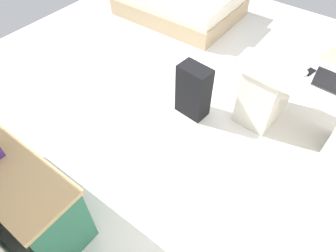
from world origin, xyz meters
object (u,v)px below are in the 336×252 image
Objects in this scene: bed at (181,1)px; cell_phone_by_mouse at (310,72)px; desk at (310,110)px; credenza at (1,175)px; suitcase_black at (193,91)px; computer_mouse at (305,73)px; laptop at (332,84)px.

bed is 2.87m from cell_phone_by_mouse.
cell_phone_by_mouse reaches higher than bed.
credenza is at bearing 52.02° from desk.
computer_mouse reaches higher than suitcase_black.
bed is at bearing -45.81° from suitcase_black.
computer_mouse is 0.74× the size of cell_phone_by_mouse.
bed is 2.97× the size of suitcase_black.
desk is at bearing -32.43° from laptop.
desk is 3.01m from bed.
bed is 19.16× the size of computer_mouse.
suitcase_black is at bearing -109.54° from credenza.
desk is 10.87× the size of cell_phone_by_mouse.
bed is at bearing -28.44° from laptop.
cell_phone_by_mouse is (0.16, -0.08, 0.36)m from desk.
desk is at bearing 151.67° from bed.
suitcase_black is at bearing 17.00° from laptop.
credenza is 3.87m from bed.
credenza is at bearing 101.90° from bed.
bed is at bearing -26.39° from computer_mouse.
desk reaches higher than credenza.
bed is 2.88m from computer_mouse.
desk is at bearing 179.28° from computer_mouse.
bed is 2.37m from suitcase_black.
desk is at bearing -127.98° from credenza.
laptop reaches higher than cell_phone_by_mouse.
laptop is 0.26m from cell_phone_by_mouse.
cell_phone_by_mouse reaches higher than desk.
desk is 4.58× the size of laptop.
laptop is at bearing 170.98° from computer_mouse.
cell_phone_by_mouse is at bearing -110.16° from computer_mouse.
cell_phone_by_mouse is (-1.68, -2.44, 0.38)m from credenza.
laptop is at bearing 165.38° from cell_phone_by_mouse.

